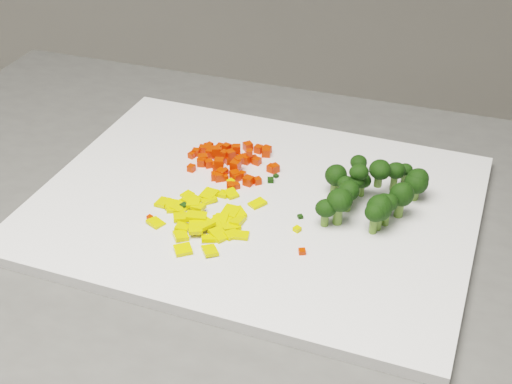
{
  "coord_description": "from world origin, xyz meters",
  "views": [
    {
      "loc": [
        0.29,
        -0.23,
        1.34
      ],
      "look_at": [
        0.33,
        0.39,
        0.92
      ],
      "focal_mm": 50.0,
      "sensor_mm": 36.0,
      "label": 1
    }
  ],
  "objects": [
    {
      "name": "cutting_board",
      "position": [
        0.33,
        0.39,
        0.91
      ],
      "size": [
        0.56,
        0.51,
        0.01
      ],
      "primitive_type": "cube",
      "rotation": [
        0.0,
        0.0,
        -0.44
      ],
      "color": "white",
      "rests_on": "counter_block"
    },
    {
      "name": "carrot_pile",
      "position": [
        0.31,
        0.47,
        0.93
      ],
      "size": [
        0.1,
        0.1,
        0.03
      ],
      "primitive_type": null,
      "color": "#F01D02",
      "rests_on": "cutting_board"
    },
    {
      "name": "pepper_pile",
      "position": [
        0.28,
        0.36,
        0.92
      ],
      "size": [
        0.12,
        0.12,
        0.02
      ],
      "primitive_type": null,
      "color": "yellow",
      "rests_on": "cutting_board"
    },
    {
      "name": "broccoli_pile",
      "position": [
        0.44,
        0.38,
        0.94
      ],
      "size": [
        0.12,
        0.12,
        0.06
      ],
      "primitive_type": null,
      "color": "black",
      "rests_on": "cutting_board"
    },
    {
      "name": "carrot_cube_0",
      "position": [
        0.29,
        0.49,
        0.92
      ],
      "size": [
        0.01,
        0.01,
        0.01
      ],
      "primitive_type": "cube",
      "rotation": [
        0.0,
        0.0,
        0.28
      ],
      "color": "#F01D02",
      "rests_on": "carrot_pile"
    },
    {
      "name": "carrot_cube_1",
      "position": [
        0.31,
        0.47,
        0.92
      ],
      "size": [
        0.01,
        0.01,
        0.01
      ],
      "primitive_type": "cube",
      "rotation": [
        0.0,
        0.0,
        0.92
      ],
      "color": "#F01D02",
      "rests_on": "carrot_pile"
    },
    {
      "name": "carrot_cube_2",
      "position": [
        0.29,
        0.48,
        0.92
      ],
      "size": [
        0.01,
        0.01,
        0.01
      ],
      "primitive_type": "cube",
      "rotation": [
        0.0,
        0.0,
        0.36
      ],
      "color": "#F01D02",
      "rests_on": "carrot_pile"
    },
    {
      "name": "carrot_cube_3",
      "position": [
        0.29,
        0.43,
        0.92
      ],
      "size": [
        0.01,
        0.01,
        0.01
      ],
      "primitive_type": "cube",
      "rotation": [
        0.0,
        0.0,
        1.77
      ],
      "color": "#F01D02",
      "rests_on": "carrot_pile"
    },
    {
      "name": "carrot_cube_4",
      "position": [
        0.29,
        0.51,
        0.92
      ],
      "size": [
        0.01,
        0.01,
        0.01
      ],
      "primitive_type": "cube",
      "rotation": [
        0.0,
        0.0,
        0.76
      ],
      "color": "#F01D02",
      "rests_on": "carrot_pile"
    },
    {
      "name": "carrot_cube_5",
      "position": [
        0.35,
        0.45,
        0.92
      ],
      "size": [
        0.01,
        0.01,
        0.01
      ],
      "primitive_type": "cube",
      "rotation": [
        0.0,
        0.0,
        0.86
      ],
      "color": "#F01D02",
      "rests_on": "carrot_pile"
    },
    {
      "name": "carrot_cube_6",
      "position": [
        0.28,
        0.47,
        0.92
      ],
      "size": [
        0.01,
        0.01,
        0.01
      ],
      "primitive_type": "cube",
      "rotation": [
        0.0,
        0.0,
        2.75
      ],
      "color": "#F01D02",
      "rests_on": "carrot_pile"
    },
    {
      "name": "carrot_cube_7",
      "position": [
        0.31,
        0.44,
        0.92
      ],
      "size": [
        0.01,
        0.01,
        0.01
      ],
      "primitive_type": "cube",
      "rotation": [
        0.0,
        0.0,
        0.34
      ],
      "color": "#F01D02",
      "rests_on": "carrot_pile"
    },
    {
      "name": "carrot_cube_8",
      "position": [
        0.28,
        0.51,
        0.92
      ],
      "size": [
        0.01,
        0.01,
        0.01
      ],
      "primitive_type": "cube",
      "rotation": [
        0.0,
        0.0,
        0.33
      ],
      "color": "#F01D02",
      "rests_on": "carrot_pile"
    },
    {
      "name": "carrot_cube_9",
      "position": [
        0.3,
        0.45,
        0.92
      ],
      "size": [
        0.01,
        0.01,
        0.01
      ],
      "primitive_type": "cube",
      "rotation": [
        0.0,
        0.0,
        1.41
      ],
      "color": "#F01D02",
      "rests_on": "carrot_pile"
    },
    {
      "name": "carrot_cube_10",
      "position": [
        0.31,
        0.43,
        0.92
      ],
      "size": [
        0.01,
        0.01,
        0.01
      ],
      "primitive_type": "cube",
      "rotation": [
        0.0,
        0.0,
        2.18
      ],
      "color": "#F01D02",
      "rests_on": "carrot_pile"
    },
    {
      "name": "carrot_cube_11",
      "position": [
        0.32,
        0.45,
        0.93
      ],
      "size": [
        0.01,
        0.01,
        0.01
      ],
      "primitive_type": "cube",
      "rotation": [
        0.0,
        0.0,
        2.18
      ],
      "color": "#F01D02",
      "rests_on": "carrot_pile"
    },
    {
      "name": "carrot_cube_12",
      "position": [
        0.29,
        0.49,
        0.92
      ],
      "size": [
        0.01,
        0.01,
        0.01
      ],
      "primitive_type": "cube",
      "rotation": [
        0.0,
        0.0,
        3.1
      ],
      "color": "#F01D02",
      "rests_on": "carrot_pile"
    },
    {
      "name": "carrot_cube_13",
      "position": [
        0.3,
        0.44,
        0.92
      ],
      "size": [
        0.01,
        0.01,
        0.01
      ],
      "primitive_type": "cube",
      "rotation": [
        0.0,
        0.0,
        0.89
      ],
      "color": "#F01D02",
      "rests_on": "carrot_pile"
    },
    {
      "name": "carrot_cube_14",
      "position": [
        0.33,
        0.5,
        0.92
      ],
      "size": [
        0.01,
        0.01,
        0.01
      ],
      "primitive_type": "cube",
      "rotation": [
        0.0,
        0.0,
        1.95
      ],
      "color": "#F01D02",
      "rests_on": "carrot_pile"
    },
    {
      "name": "carrot_cube_15",
      "position": [
        0.26,
        0.49,
        0.92
      ],
      "size": [
        0.01,
        0.01,
        0.01
      ],
      "primitive_type": "cube",
      "rotation": [
        0.0,
        0.0,
        0.87
      ],
      "color": "#F01D02",
      "rests_on": "carrot_pile"
    },
    {
      "name": "carrot_cube_16",
      "position": [
        0.35,
        0.48,
        0.92
      ],
      "size": [
        0.01,
        0.01,
        0.01
      ],
      "primitive_type": "cube",
      "rotation": [
        0.0,
        0.0,
        1.41
      ],
      "color": "#F01D02",
      "rests_on": "carrot_pile"
    },
    {
      "name": "carrot_cube_17",
      "position": [
        0.33,
        0.42,
        0.92
      ],
      "size": [
        0.01,
        0.01,
        0.01
      ],
      "primitive_type": "cube",
      "rotation": [
        0.0,
        0.0,
        2.53
      ],
      "color": "#F01D02",
      "rests_on": "carrot_pile"
    },
    {
      "name": "carrot_cube_18",
      "position": [
        0.3,
        0.5,
        0.92
      ],
      "size": [
        0.01,
        0.01,
        0.01
      ],
      "primitive_type": "cube",
      "rotation": [
        0.0,
        0.0,
        2.6
      ],
      "color": "#F01D02",
      "rests_on": "carrot_pile"
    },
    {
      "name": "carrot_cube_19",
      "position": [
        0.29,
        0.49,
        0.92
      ],
      "size": [
        0.01,
        0.01,
        0.01
      ],
      "primitive_type": "cube",
      "rotation": [
        0.0,
        0.0,
        2.98
      ],
      "color": "#F01D02",
      "rests_on": "carrot_pile"
    },
    {
      "name": "carrot_cube_20",
      "position": [
        0.28,
        0.47,
        0.92
      ],
      "size": [
        0.01,
        0.01,
        0.01
      ],
      "primitive_type": "cube",
      "rotation": [
        0.0,
        0.0,
        1.76
      ],
      "color": "#F01D02",
      "rests_on": "carrot_pile"
    },
    {
      "name": "carrot_cube_21",
      "position": [
        0.34,
        0.47,
        0.92
      ],
      "size": [
        0.01,
        0.01,
        0.01
      ],
      "primitive_type": "cube",
      "rotation": [
        0.0,
        0.0,
        2.49
      ],
      "color": "#F01D02",
      "rests_on": "carrot_pile"
    },
    {
      "name": "carrot_cube_22",
      "position": [
        0.31,
        0.49,
        0.92
      ],
      "size": [
        0.01,
        0.01,
        0.01
      ],
      "primitive_type": "cube",
      "rotation": [
        0.0,
        0.0,
        0.42
      ],
      "color": "#F01D02",
      "rests_on": "carrot_pile"
    },
    {
      "name": "carrot_cube_23",
      "position": [
        0.3,
        0.45,
        0.92
      ],
      "size": [
        0.01,
        0.01,
        0.01
      ],
      "primitive_type": "cube",
      "rotation": [
        0.0,
        0.0,
        2.66
      ],
      "color": "#F01D02",
      "rests_on": "carrot_pile"
    },
    {
      "name": "carrot_cube_24",
      "position": [
        0.31,
        0.42,
        0.92
      ],
      "size": [
        0.01,
        0.01,
        0.01
      ],
      "primitive_type": "cube",
      "rotation": [
        0.0,
        0.0,
        1.51
      ],
      "color": "#F01D02",
      "rests_on": "carrot_pile"
    },
    {
      "name": "carrot_cube_25",
      "position": [
        0.28,
        0.46,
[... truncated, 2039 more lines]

